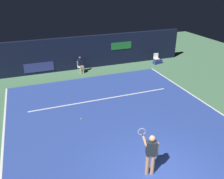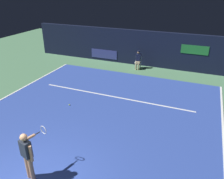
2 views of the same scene
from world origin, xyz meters
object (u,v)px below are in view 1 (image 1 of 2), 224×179
Objects in this scene: tennis_player at (151,152)px; equipment_bag at (158,62)px; line_judge_on_chair at (81,64)px; courtside_chair_near at (156,58)px; tennis_ball at (81,119)px.

tennis_player reaches higher than equipment_bag.
line_judge_on_chair is at bearing 165.80° from equipment_bag.
equipment_bag is (0.07, -0.14, -0.34)m from courtside_chair_near.
courtside_chair_near is 1.05× the size of equipment_bag.
line_judge_on_chair reaches higher than tennis_ball.
equipment_bag is at bearing 37.64° from tennis_ball.
line_judge_on_chair is at bearing 76.19° from tennis_ball.
tennis_player is at bearing -121.35° from courtside_chair_near.
equipment_bag is (6.68, -0.26, -0.53)m from line_judge_on_chair.
courtside_chair_near is 10.55m from tennis_ball.
line_judge_on_chair is 1.50× the size of courtside_chair_near.
equipment_bag is (8.32, 6.41, 0.11)m from tennis_ball.
line_judge_on_chair is 1.57× the size of equipment_bag.
line_judge_on_chair is 6.90m from tennis_ball.
line_judge_on_chair is (0.16, 11.23, -0.30)m from tennis_player.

